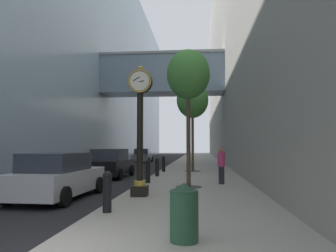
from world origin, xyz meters
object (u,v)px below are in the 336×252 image
Objects in this scene: street_tree_near at (188,76)px; car_black_mid at (111,164)px; bollard_nearest at (107,191)px; street_tree_mid_near at (192,100)px; pedestrian_walking at (221,164)px; trash_bin at (184,211)px; bollard_third at (148,171)px; street_clock at (140,124)px; bollard_fifth at (164,163)px; bollard_fourth at (157,166)px; car_silver_near at (58,176)px; car_grey_far at (143,156)px.

car_black_mid is at bearing 133.52° from street_tree_near.
bollard_nearest is 14.75m from street_tree_mid_near.
street_tree_near is 4.30m from pedestrian_walking.
bollard_nearest is at bearing 131.63° from trash_bin.
trash_bin is at bearing -76.87° from bollard_third.
car_black_mid reaches higher than bollard_third.
bollard_nearest is 0.25× the size of car_black_mid.
street_clock is 10.78m from bollard_fifth.
pedestrian_walking is (3.39, -0.05, 0.32)m from bollard_third.
pedestrian_walking is (3.06, 3.85, -1.62)m from street_clock.
bollard_third is at bearing -52.84° from car_black_mid.
street_clock is 0.78× the size of street_tree_near.
bollard_third is 3.35m from bollard_fourth.
street_tree_near is at bearing -90.00° from street_tree_mid_near.
pedestrian_walking is at bearing -45.00° from bollard_fourth.
pedestrian_walking is at bearing -63.28° from bollard_fifth.
trash_bin is (2.12, -12.43, -0.02)m from bollard_fourth.
pedestrian_walking reaches higher than car_black_mid.
bollard_fourth is 7.76m from car_silver_near.
street_clock is 1.08× the size of car_black_mid.
bollard_fourth is at bearing 70.62° from car_silver_near.
car_black_mid is (-2.80, 3.70, 0.12)m from bollard_third.
trash_bin is at bearing -47.45° from car_silver_near.
car_silver_near is at bearing -103.57° from bollard_fifth.
bollard_fifth is at bearing -163.52° from street_tree_mid_near.
street_tree_near is at bearing -75.25° from car_grey_far.
bollard_nearest is 13.40m from bollard_fifth.
car_grey_far is (-6.11, 30.33, 0.09)m from trash_bin.
bollard_third is 1.02× the size of trash_bin.
bollard_fifth is 4.76m from street_tree_mid_near.
street_tree_mid_near is 7.27m from car_black_mid.
street_clock is at bearing -98.19° from street_tree_mid_near.
car_grey_far is (-1.19, 17.55, -0.06)m from car_black_mid.
car_grey_far is at bearing 93.21° from car_silver_near.
bollard_third is 1.00× the size of bollard_fifth.
street_tree_mid_near reaches higher than bollard_fifth.
car_black_mid is at bearing 105.10° from bollard_nearest.
car_black_mid is (-4.75, 5.00, -4.05)m from street_tree_near.
street_tree_mid_near is at bearing 81.81° from street_clock.
car_black_mid is (-2.80, -3.00, 0.12)m from bollard_fifth.
bollard_nearest and bollard_third have the same top height.
pedestrian_walking is at bearing 40.88° from street_tree_near.
trash_bin is at bearing -88.72° from street_tree_near.
car_grey_far is at bearing 102.57° from bollard_fourth.
bollard_fourth is 6.15m from street_tree_mid_near.
bollard_third and bollard_fourth have the same top height.
bollard_third is at bearing -90.00° from bollard_fifth.
street_clock is at bearing 83.12° from bollard_nearest.
car_grey_far is at bearing 101.39° from trash_bin.
street_tree_mid_near reaches higher than car_grey_far.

